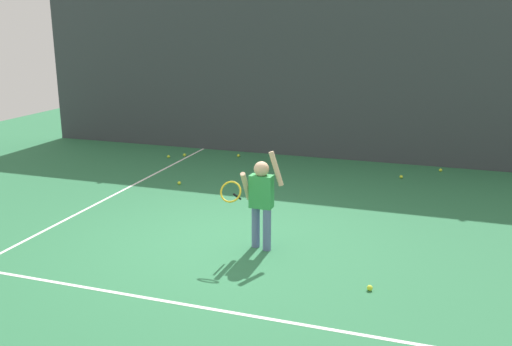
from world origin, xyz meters
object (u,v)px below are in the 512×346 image
object	(u,v)px
tennis_ball_1	(441,170)
tennis_ball_4	(168,156)
tennis_ball_3	(179,183)
tennis_player	(260,197)
tennis_ball_6	(184,155)
tennis_ball_0	(401,177)
tennis_ball_5	(370,288)
tennis_ball_2	(238,156)

from	to	relation	value
tennis_ball_1	tennis_ball_4	xyz separation A→B (m)	(-5.78, -0.71, 0.00)
tennis_ball_1	tennis_ball_3	distance (m)	5.27
tennis_player	tennis_ball_4	bearing A→B (deg)	131.10
tennis_ball_6	tennis_player	bearing A→B (deg)	-53.89
tennis_player	tennis_ball_0	distance (m)	4.50
tennis_ball_5	tennis_player	bearing A→B (deg)	154.04
tennis_ball_4	tennis_player	bearing A→B (deg)	-50.08
tennis_player	tennis_ball_3	xyz separation A→B (m)	(-2.39, 2.41, -0.69)
tennis_ball_6	tennis_ball_0	bearing A→B (deg)	-3.86
tennis_ball_4	tennis_ball_5	bearing A→B (deg)	-44.39
tennis_ball_3	tennis_ball_6	bearing A→B (deg)	113.26
tennis_ball_6	tennis_ball_2	bearing A→B (deg)	15.67
tennis_ball_2	tennis_ball_4	size ratio (longest dim) A/B	1.00
tennis_ball_1	tennis_ball_2	world-z (taller)	same
tennis_ball_1	tennis_ball_5	world-z (taller)	same
tennis_ball_0	tennis_ball_6	world-z (taller)	same
tennis_ball_4	tennis_ball_6	distance (m)	0.37
tennis_ball_3	tennis_ball_5	world-z (taller)	same
tennis_ball_5	tennis_ball_6	xyz separation A→B (m)	(-4.85, 5.27, 0.00)
tennis_ball_1	tennis_player	bearing A→B (deg)	-114.14
tennis_player	tennis_ball_4	xyz separation A→B (m)	(-3.56, 4.25, -0.69)
tennis_player	tennis_ball_0	xyz separation A→B (m)	(1.51, 4.18, -0.69)
tennis_ball_2	tennis_ball_5	world-z (taller)	same
tennis_ball_1	tennis_ball_0	bearing A→B (deg)	-132.63
tennis_ball_3	tennis_ball_6	xyz separation A→B (m)	(-0.90, 2.09, 0.00)
tennis_ball_2	tennis_ball_6	bearing A→B (deg)	-164.33
tennis_ball_1	tennis_ball_6	xyz separation A→B (m)	(-5.51, -0.45, 0.00)
tennis_ball_5	tennis_ball_6	size ratio (longest dim) A/B	1.00
tennis_player	tennis_ball_6	bearing A→B (deg)	127.30
tennis_ball_3	tennis_ball_1	bearing A→B (deg)	28.93
tennis_ball_0	tennis_ball_5	xyz separation A→B (m)	(0.06, -4.95, 0.00)
tennis_ball_3	tennis_ball_5	size ratio (longest dim) A/B	1.00
tennis_ball_2	tennis_ball_3	xyz separation A→B (m)	(-0.28, -2.42, 0.00)
tennis_ball_3	tennis_ball_2	bearing A→B (deg)	83.43
tennis_ball_1	tennis_ball_5	size ratio (longest dim) A/B	1.00
tennis_ball_3	tennis_ball_0	bearing A→B (deg)	24.45
tennis_ball_5	tennis_ball_6	world-z (taller)	same
tennis_player	tennis_ball_3	world-z (taller)	tennis_player
tennis_ball_3	tennis_ball_6	world-z (taller)	same
tennis_ball_5	tennis_ball_0	bearing A→B (deg)	90.68
tennis_ball_1	tennis_ball_6	bearing A→B (deg)	-175.29
tennis_player	tennis_ball_2	size ratio (longest dim) A/B	20.46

